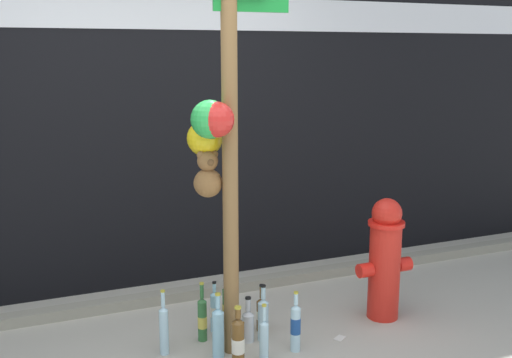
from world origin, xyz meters
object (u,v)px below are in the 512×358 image
at_px(bottle_5, 202,318).
at_px(bottle_7, 215,311).
at_px(bottle_2, 218,331).
at_px(bottle_10, 296,326).
at_px(bottle_9, 248,324).
at_px(bottle_4, 262,313).
at_px(fire_hydrant, 385,258).
at_px(bottle_1, 264,338).
at_px(memorial_post, 219,115).
at_px(bottle_3, 263,318).
at_px(bottle_6, 164,328).
at_px(bottle_8, 228,307).
at_px(bottle_0, 238,342).

relative_size(bottle_5, bottle_7, 1.13).
relative_size(bottle_2, bottle_10, 1.06).
bearing_deg(bottle_9, bottle_4, 38.01).
distance_m(fire_hydrant, bottle_4, 0.96).
bearing_deg(bottle_1, bottle_2, 150.95).
xyz_separation_m(memorial_post, bottle_3, (0.30, 0.05, -1.36)).
distance_m(memorial_post, bottle_6, 1.39).
distance_m(bottle_2, bottle_9, 0.28).
height_order(fire_hydrant, bottle_5, fire_hydrant).
bearing_deg(bottle_7, bottle_5, -140.80).
bearing_deg(bottle_5, bottle_3, -21.67).
distance_m(bottle_2, bottle_5, 0.25).
height_order(memorial_post, bottle_4, memorial_post).
height_order(bottle_4, bottle_10, bottle_10).
height_order(bottle_2, bottle_6, bottle_6).
relative_size(bottle_3, bottle_8, 0.90).
bearing_deg(memorial_post, bottle_0, -83.25).
distance_m(bottle_3, bottle_5, 0.40).
bearing_deg(bottle_3, bottle_0, -136.15).
xyz_separation_m(memorial_post, bottle_1, (0.21, -0.19, -1.37)).
xyz_separation_m(bottle_6, bottle_10, (0.78, -0.28, -0.00)).
height_order(bottle_8, bottle_10, bottle_8).
bearing_deg(bottle_7, bottle_10, -49.89).
xyz_separation_m(fire_hydrant, bottle_7, (-1.19, 0.24, -0.30)).
relative_size(memorial_post, bottle_0, 6.52).
distance_m(memorial_post, bottle_1, 1.40).
distance_m(bottle_7, bottle_9, 0.27).
relative_size(bottle_0, bottle_5, 0.97).
xyz_separation_m(bottle_0, bottle_2, (-0.07, 0.17, 0.01)).
xyz_separation_m(fire_hydrant, bottle_3, (-0.94, -0.00, -0.29)).
bearing_deg(bottle_8, bottle_6, -160.77).
distance_m(bottle_0, bottle_9, 0.34).
bearing_deg(bottle_7, bottle_0, -92.65).
bearing_deg(bottle_10, bottle_5, 144.27).
distance_m(bottle_5, bottle_7, 0.15).
xyz_separation_m(fire_hydrant, bottle_4, (-0.89, 0.13, -0.32)).
bearing_deg(bottle_6, bottle_3, -5.51).
bearing_deg(bottle_3, bottle_10, -58.43).
height_order(bottle_5, bottle_6, bottle_6).
relative_size(bottle_1, bottle_6, 0.85).
relative_size(fire_hydrant, bottle_6, 2.05).
bearing_deg(bottle_7, bottle_3, -43.78).
xyz_separation_m(bottle_4, bottle_5, (-0.42, 0.02, 0.03)).
bearing_deg(bottle_5, bottle_4, -2.25).
height_order(memorial_post, bottle_9, memorial_post).
bearing_deg(bottle_8, bottle_10, -56.47).
bearing_deg(bottle_7, bottle_1, -72.03).
relative_size(memorial_post, bottle_6, 5.94).
distance_m(memorial_post, bottle_7, 1.40).
height_order(memorial_post, bottle_1, memorial_post).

